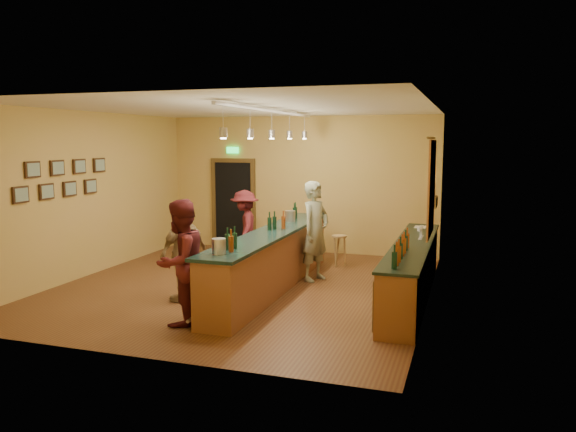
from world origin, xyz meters
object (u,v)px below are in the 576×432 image
(customer_a, at_px, (181,262))
(bartender, at_px, (315,231))
(customer_b, at_px, (184,252))
(customer_c, at_px, (245,227))
(bar_stool, at_px, (339,242))
(back_counter, at_px, (412,270))
(tasting_bar, at_px, (272,256))

(customer_a, bearing_deg, bartender, 170.25)
(customer_b, bearing_deg, customer_a, 44.32)
(customer_c, xyz_separation_m, bar_stool, (1.96, 0.45, -0.29))
(bar_stool, bearing_deg, customer_b, -119.17)
(back_counter, xyz_separation_m, customer_c, (-3.67, 1.57, 0.31))
(bartender, bearing_deg, customer_a, -179.78)
(tasting_bar, xyz_separation_m, customer_b, (-1.14, -1.13, 0.21))
(back_counter, distance_m, bartender, 2.05)
(bartender, distance_m, customer_c, 2.00)
(bartender, xyz_separation_m, customer_c, (-1.80, 0.87, -0.14))
(tasting_bar, distance_m, customer_a, 2.30)
(tasting_bar, distance_m, bartender, 1.09)
(tasting_bar, relative_size, customer_b, 3.11)
(tasting_bar, xyz_separation_m, bartender, (0.55, 0.88, 0.34))
(back_counter, height_order, bartender, bartender)
(bar_stool, bearing_deg, tasting_bar, -108.02)
(tasting_bar, relative_size, bartender, 2.71)
(tasting_bar, distance_m, customer_c, 2.16)
(customer_a, distance_m, bar_stool, 4.61)
(customer_a, bearing_deg, customer_c, -159.97)
(back_counter, bearing_deg, bartender, 159.40)
(tasting_bar, bearing_deg, bar_stool, 71.98)
(back_counter, distance_m, tasting_bar, 2.43)
(bartender, height_order, customer_b, bartender)
(bartender, xyz_separation_m, customer_b, (-1.69, -2.01, -0.12))
(tasting_bar, xyz_separation_m, bar_stool, (0.72, 2.20, -0.10))
(tasting_bar, bearing_deg, back_counter, 4.28)
(back_counter, xyz_separation_m, bar_stool, (-1.71, 2.02, 0.02))
(customer_b, relative_size, customer_c, 1.03)
(back_counter, relative_size, tasting_bar, 0.89)
(customer_b, distance_m, customer_c, 2.88)
(customer_a, distance_m, customer_b, 1.20)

